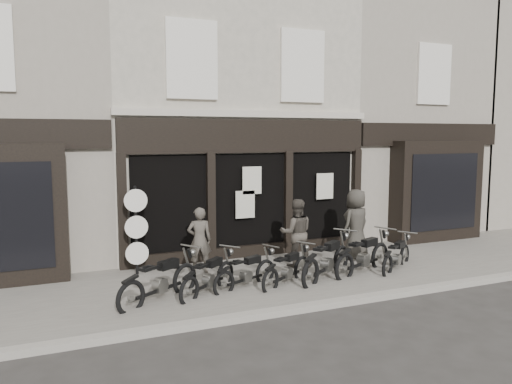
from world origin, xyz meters
name	(u,v)px	position (x,y,z in m)	size (l,w,h in m)	color
ground_plane	(300,290)	(0.00, 0.00, 0.00)	(90.00, 90.00, 0.00)	#2D2B28
pavement	(282,277)	(0.00, 0.90, 0.06)	(30.00, 4.20, 0.12)	#67625B
kerb	(329,304)	(0.00, -1.25, 0.07)	(30.00, 0.25, 0.13)	gray
central_building	(215,116)	(0.00, 5.95, 4.08)	(7.30, 6.22, 8.34)	#BEB4A3
neighbour_right	(376,120)	(6.35, 5.90, 4.04)	(5.60, 6.73, 8.34)	gray
motorcycle_0	(160,284)	(-3.11, 0.26, 0.43)	(1.99, 1.44, 1.07)	black
motorcycle_1	(209,280)	(-2.04, 0.33, 0.38)	(1.70, 1.43, 0.96)	black
motorcycle_2	(246,275)	(-1.15, 0.39, 0.36)	(1.80, 1.00, 0.92)	black
motorcycle_3	(287,272)	(-0.19, 0.26, 0.37)	(1.73, 1.20, 0.92)	black
motorcycle_4	(327,264)	(0.88, 0.29, 0.45)	(2.08, 1.51, 1.12)	black
motorcycle_5	(364,259)	(1.97, 0.35, 0.44)	(2.17, 1.16, 1.10)	black
motorcycle_6	(397,259)	(2.92, 0.27, 0.37)	(1.72, 1.26, 0.93)	black
man_left	(199,240)	(-1.79, 1.85, 0.93)	(0.59, 0.39, 1.62)	#4A443D
man_centre	(296,233)	(0.67, 1.46, 0.99)	(0.85, 0.66, 1.74)	#443E37
man_right	(356,224)	(2.51, 1.50, 1.08)	(0.93, 0.61, 1.91)	#37342E
advert_sign_post	(136,234)	(-3.22, 2.30, 1.11)	(0.55, 0.36, 2.27)	black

